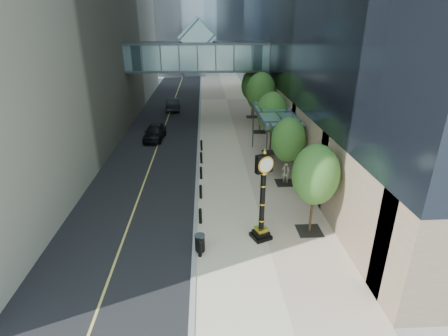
{
  "coord_description": "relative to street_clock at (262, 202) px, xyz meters",
  "views": [
    {
      "loc": [
        -2.27,
        -13.89,
        11.29
      ],
      "look_at": [
        -1.19,
        5.94,
        2.89
      ],
      "focal_mm": 28.0,
      "sensor_mm": 36.0,
      "label": 1
    }
  ],
  "objects": [
    {
      "name": "ground",
      "position": [
        -0.68,
        -2.48,
        -2.31
      ],
      "size": [
        320.0,
        320.0,
        0.0
      ],
      "primitive_type": "plane",
      "color": "gray",
      "rests_on": "ground"
    },
    {
      "name": "road",
      "position": [
        -7.68,
        37.52,
        -2.3
      ],
      "size": [
        8.0,
        180.0,
        0.02
      ],
      "primitive_type": "cube",
      "color": "black",
      "rests_on": "ground"
    },
    {
      "name": "sidewalk",
      "position": [
        0.32,
        37.52,
        -2.28
      ],
      "size": [
        8.0,
        180.0,
        0.06
      ],
      "primitive_type": "cube",
      "color": "beige",
      "rests_on": "ground"
    },
    {
      "name": "curb",
      "position": [
        -3.68,
        37.52,
        -2.27
      ],
      "size": [
        0.25,
        180.0,
        0.07
      ],
      "primitive_type": "cube",
      "color": "gray",
      "rests_on": "ground"
    },
    {
      "name": "skywalk",
      "position": [
        -3.68,
        25.52,
        5.4
      ],
      "size": [
        17.0,
        4.2,
        5.8
      ],
      "color": "slate",
      "rests_on": "ground"
    },
    {
      "name": "entrance_canopy",
      "position": [
        2.8,
        11.52,
        1.88
      ],
      "size": [
        3.0,
        8.0,
        4.38
      ],
      "color": "#383F44",
      "rests_on": "ground"
    },
    {
      "name": "bollard_row",
      "position": [
        -3.38,
        6.52,
        -1.8
      ],
      "size": [
        0.2,
        16.2,
        0.9
      ],
      "color": "black",
      "rests_on": "sidewalk"
    },
    {
      "name": "street_trees",
      "position": [
        2.92,
        15.16,
        1.62
      ],
      "size": [
        3.11,
        28.69,
        6.4
      ],
      "color": "black",
      "rests_on": "sidewalk"
    },
    {
      "name": "street_clock",
      "position": [
        0.0,
        0.0,
        0.0
      ],
      "size": [
        1.28,
        1.28,
        5.19
      ],
      "rotation": [
        0.0,
        0.0,
        0.4
      ],
      "color": "black",
      "rests_on": "sidewalk"
    },
    {
      "name": "trash_bin",
      "position": [
        -3.38,
        -1.0,
        -1.8
      ],
      "size": [
        0.67,
        0.67,
        0.9
      ],
      "primitive_type": "cylinder",
      "rotation": [
        0.0,
        0.0,
        0.38
      ],
      "color": "black",
      "rests_on": "sidewalk"
    },
    {
      "name": "pedestrian",
      "position": [
        2.93,
        7.1,
        -1.43
      ],
      "size": [
        0.69,
        0.57,
        1.63
      ],
      "primitive_type": "imported",
      "rotation": [
        0.0,
        0.0,
        2.79
      ],
      "color": "#BAB7AA",
      "rests_on": "sidewalk"
    },
    {
      "name": "car_near",
      "position": [
        -8.17,
        18.18,
        -1.52
      ],
      "size": [
        2.16,
        4.66,
        1.54
      ],
      "primitive_type": "imported",
      "rotation": [
        0.0,
        0.0,
        -0.07
      ],
      "color": "black",
      "rests_on": "road"
    },
    {
      "name": "car_far",
      "position": [
        -7.29,
        31.07,
        -1.47
      ],
      "size": [
        2.03,
        5.08,
        1.64
      ],
      "primitive_type": "imported",
      "rotation": [
        0.0,
        0.0,
        3.2
      ],
      "color": "black",
      "rests_on": "road"
    }
  ]
}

